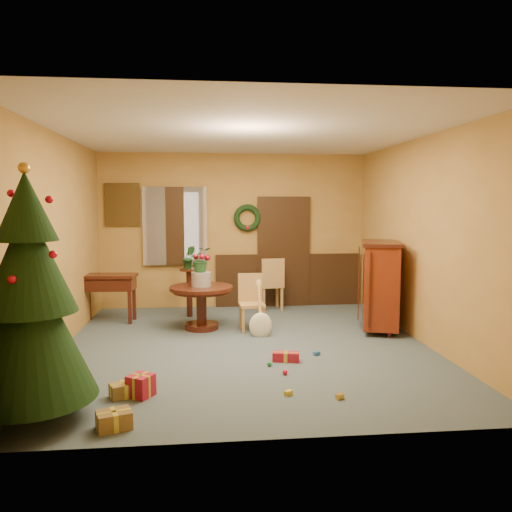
{
  "coord_description": "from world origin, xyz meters",
  "views": [
    {
      "loc": [
        -0.55,
        -6.7,
        1.96
      ],
      "look_at": [
        0.18,
        0.4,
        1.21
      ],
      "focal_mm": 35.0,
      "sensor_mm": 36.0,
      "label": 1
    }
  ],
  "objects": [
    {
      "name": "toy_e",
      "position": [
        0.79,
        -1.96,
        0.03
      ],
      "size": [
        0.09,
        0.08,
        0.05
      ],
      "primitive_type": "cube",
      "rotation": [
        0.0,
        0.0,
        0.48
      ],
      "color": "gold",
      "rests_on": "floor"
    },
    {
      "name": "christmas_tree",
      "position": [
        -2.11,
        -2.14,
        1.1
      ],
      "size": [
        1.13,
        1.13,
        2.32
      ],
      "color": "#382111",
      "rests_on": "floor"
    },
    {
      "name": "toy_d",
      "position": [
        0.35,
        -1.19,
        0.03
      ],
      "size": [
        0.06,
        0.06,
        0.06
      ],
      "primitive_type": "sphere",
      "color": "red",
      "rests_on": "floor"
    },
    {
      "name": "toy_b",
      "position": [
        0.21,
        -0.87,
        0.03
      ],
      "size": [
        0.06,
        0.06,
        0.06
      ],
      "primitive_type": "sphere",
      "color": "#227F3B",
      "rests_on": "floor"
    },
    {
      "name": "sideboard",
      "position": [
        2.15,
        0.7,
        0.74
      ],
      "size": [
        0.86,
        1.2,
        1.39
      ],
      "color": "#520F09",
      "rests_on": "floor"
    },
    {
      "name": "stand_plant",
      "position": [
        -0.83,
        1.93,
        1.05
      ],
      "size": [
        0.25,
        0.22,
        0.41
      ],
      "primitive_type": "imported",
      "rotation": [
        0.0,
        0.0,
        0.19
      ],
      "color": "#19471E",
      "rests_on": "plant_stand"
    },
    {
      "name": "gift_c",
      "position": [
        -1.39,
        -1.67,
        0.07
      ],
      "size": [
        0.32,
        0.28,
        0.15
      ],
      "color": "brown",
      "rests_on": "floor"
    },
    {
      "name": "room_envelope",
      "position": [
        0.21,
        2.7,
        1.12
      ],
      "size": [
        5.5,
        5.5,
        5.5
      ],
      "color": "#384752",
      "rests_on": "ground"
    },
    {
      "name": "gift_a",
      "position": [
        -1.36,
        -2.4,
        0.08
      ],
      "size": [
        0.35,
        0.3,
        0.16
      ],
      "color": "brown",
      "rests_on": "floor"
    },
    {
      "name": "toy_a",
      "position": [
        0.88,
        -0.5,
        0.03
      ],
      "size": [
        0.09,
        0.08,
        0.05
      ],
      "primitive_type": "cube",
      "rotation": [
        0.0,
        0.0,
        0.44
      ],
      "color": "#235598",
      "rests_on": "floor"
    },
    {
      "name": "chair_near",
      "position": [
        0.16,
        0.92,
        0.47
      ],
      "size": [
        0.4,
        0.4,
        0.88
      ],
      "color": "#A47841",
      "rests_on": "floor"
    },
    {
      "name": "centerpiece_plant",
      "position": [
        -0.61,
        1.04,
        1.1
      ],
      "size": [
        0.35,
        0.31,
        0.39
      ],
      "primitive_type": "imported",
      "color": "#1E4C23",
      "rests_on": "urn"
    },
    {
      "name": "chair_far",
      "position": [
        0.67,
        2.32,
        0.52
      ],
      "size": [
        0.46,
        0.46,
        0.97
      ],
      "color": "#A47841",
      "rests_on": "floor"
    },
    {
      "name": "gift_d",
      "position": [
        0.44,
        -0.7,
        0.06
      ],
      "size": [
        0.35,
        0.2,
        0.12
      ],
      "color": "#A4152C",
      "rests_on": "floor"
    },
    {
      "name": "writing_desk",
      "position": [
        -2.15,
        1.67,
        0.6
      ],
      "size": [
        0.94,
        0.52,
        0.8
      ],
      "color": "black",
      "rests_on": "floor"
    },
    {
      "name": "gift_b",
      "position": [
        -1.22,
        -1.68,
        0.11
      ],
      "size": [
        0.31,
        0.31,
        0.23
      ],
      "color": "#A4152C",
      "rests_on": "floor"
    },
    {
      "name": "urn",
      "position": [
        -0.61,
        1.04,
        0.79
      ],
      "size": [
        0.31,
        0.31,
        0.22
      ],
      "primitive_type": "cylinder",
      "color": "slate",
      "rests_on": "dining_table"
    },
    {
      "name": "dining_table",
      "position": [
        -0.61,
        1.04,
        0.48
      ],
      "size": [
        0.99,
        0.99,
        0.68
      ],
      "color": "black",
      "rests_on": "floor"
    },
    {
      "name": "toy_c",
      "position": [
        0.29,
        -1.81,
        0.03
      ],
      "size": [
        0.09,
        0.09,
        0.05
      ],
      "primitive_type": "cube",
      "rotation": [
        0.0,
        0.0,
        0.63
      ],
      "color": "gold",
      "rests_on": "floor"
    },
    {
      "name": "guitar",
      "position": [
        0.26,
        0.5,
        0.4
      ],
      "size": [
        0.42,
        0.57,
        0.79
      ],
      "primitive_type": null,
      "rotation": [
        -0.49,
        0.0,
        0.15
      ],
      "color": "beige",
      "rests_on": "floor"
    },
    {
      "name": "plant_stand",
      "position": [
        -0.83,
        1.93,
        0.52
      ],
      "size": [
        0.33,
        0.33,
        0.84
      ],
      "color": "black",
      "rests_on": "floor"
    }
  ]
}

